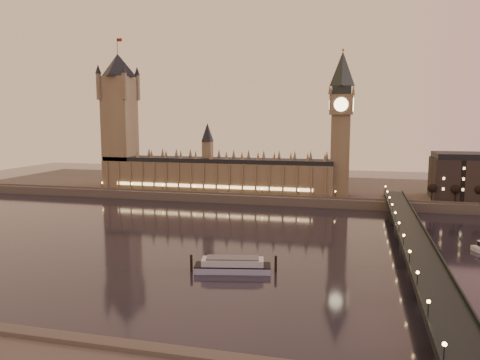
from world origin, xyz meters
name	(u,v)px	position (x,y,z in m)	size (l,w,h in m)	color
ground	(220,240)	(0.00, 0.00, 0.00)	(700.00, 700.00, 0.00)	black
far_embankment	(312,189)	(30.00, 165.00, 3.00)	(560.00, 130.00, 6.00)	#423D35
palace_of_westminster	(215,170)	(-40.12, 120.99, 21.71)	(180.00, 26.62, 52.00)	brown
victoria_tower	(119,113)	(-120.00, 121.00, 65.79)	(31.68, 31.68, 118.00)	brown
big_ben	(341,115)	(53.99, 120.99, 63.95)	(17.68, 17.68, 104.00)	brown
westminster_bridge	(411,241)	(91.61, 0.00, 5.52)	(13.20, 260.00, 15.30)	black
bare_tree_0	(433,188)	(115.57, 109.00, 15.13)	(6.02, 6.02, 12.23)	black
bare_tree_1	(454,189)	(128.92, 109.00, 15.13)	(6.02, 6.02, 12.23)	black
bare_tree_2	(477,190)	(142.27, 109.00, 15.13)	(6.02, 6.02, 12.23)	black
moored_barge	(233,265)	(19.41, -45.96, 2.72)	(34.45, 14.61, 6.45)	#98A2C2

